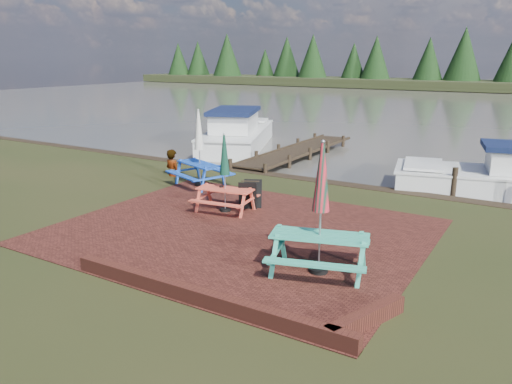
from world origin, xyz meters
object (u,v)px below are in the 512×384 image
(picnic_table_blue, at_px, (200,160))
(person, at_px, (172,150))
(boat_jetty, at_px, (237,135))
(picnic_table_red, at_px, (225,185))
(jetty, at_px, (297,151))
(picnic_table_teal, at_px, (320,229))
(boat_near, at_px, (512,180))
(chalkboard, at_px, (250,195))

(picnic_table_blue, height_order, person, picnic_table_blue)
(picnic_table_blue, height_order, boat_jetty, picnic_table_blue)
(picnic_table_red, relative_size, jetty, 0.25)
(picnic_table_blue, height_order, jetty, picnic_table_blue)
(picnic_table_teal, distance_m, boat_near, 9.70)
(boat_near, bearing_deg, jetty, 63.63)
(boat_jetty, bearing_deg, boat_near, -35.22)
(picnic_table_teal, relative_size, picnic_table_red, 1.22)
(jetty, bearing_deg, picnic_table_teal, -61.48)
(picnic_table_red, bearing_deg, picnic_table_teal, -39.71)
(picnic_table_red, xyz_separation_m, boat_jetty, (-5.91, 9.67, -0.31))
(person, bearing_deg, picnic_table_red, 160.66)
(chalkboard, bearing_deg, picnic_table_red, -156.50)
(boat_jetty, relative_size, person, 4.17)
(picnic_table_teal, xyz_separation_m, person, (-8.24, 5.16, 0.02))
(picnic_table_blue, bearing_deg, boat_jetty, 135.40)
(picnic_table_teal, xyz_separation_m, jetty, (-6.26, 11.51, -0.84))
(picnic_table_blue, relative_size, boat_near, 0.35)
(picnic_table_blue, bearing_deg, chalkboard, -5.01)
(chalkboard, relative_size, person, 0.43)
(picnic_table_red, bearing_deg, chalkboard, 41.66)
(boat_jetty, bearing_deg, chalkboard, -77.33)
(picnic_table_blue, bearing_deg, picnic_table_teal, -13.88)
(picnic_table_teal, height_order, chalkboard, picnic_table_teal)
(jetty, relative_size, boat_near, 1.22)
(chalkboard, height_order, boat_near, boat_near)
(picnic_table_blue, relative_size, jetty, 0.29)
(picnic_table_red, xyz_separation_m, boat_near, (6.82, 6.78, -0.41))
(chalkboard, distance_m, boat_near, 8.86)
(boat_near, bearing_deg, picnic_table_red, 122.41)
(picnic_table_red, relative_size, person, 1.14)
(picnic_table_red, relative_size, chalkboard, 2.65)
(picnic_table_teal, relative_size, boat_near, 0.37)
(boat_jetty, xyz_separation_m, boat_near, (12.72, -2.88, -0.09))
(picnic_table_teal, relative_size, picnic_table_blue, 1.05)
(person, bearing_deg, boat_jetty, -63.26)
(picnic_table_red, xyz_separation_m, chalkboard, (0.49, 0.58, -0.35))
(picnic_table_red, distance_m, boat_near, 9.62)
(jetty, height_order, person, person)
(picnic_table_teal, distance_m, jetty, 13.13)
(picnic_table_red, bearing_deg, boat_near, 36.84)
(chalkboard, bearing_deg, boat_jetty, 98.95)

